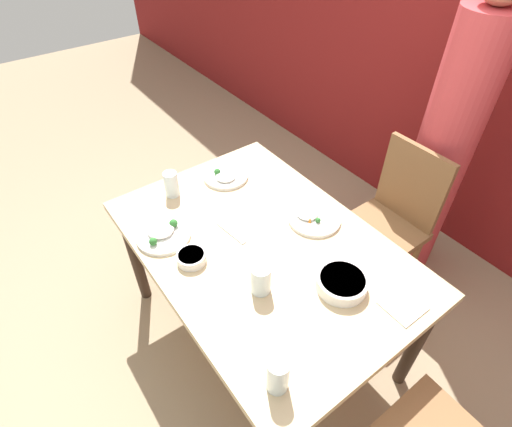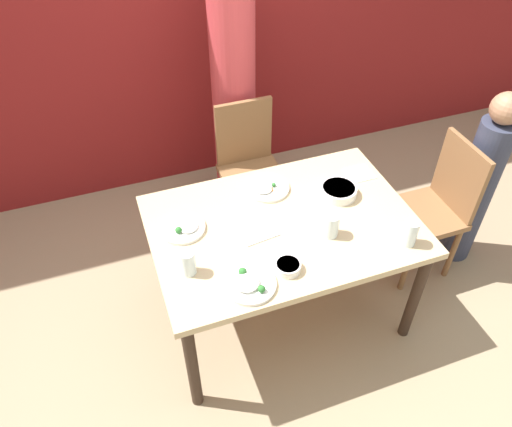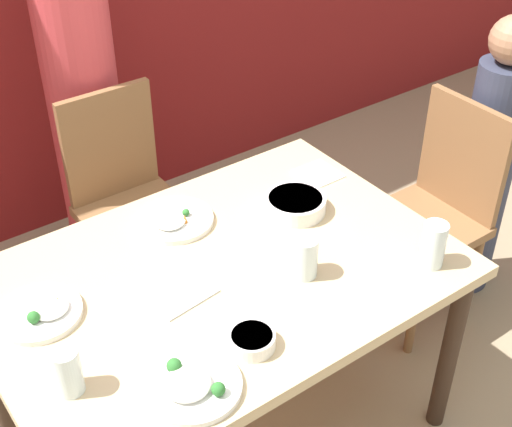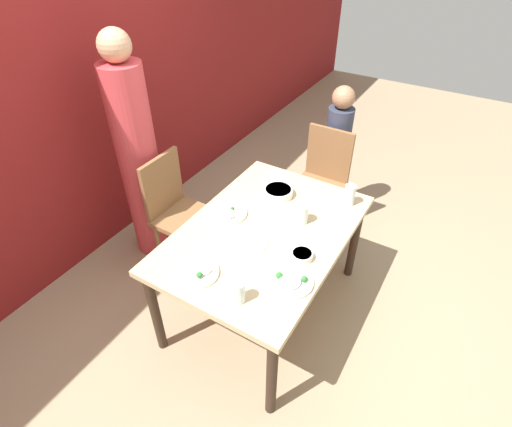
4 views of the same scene
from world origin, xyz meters
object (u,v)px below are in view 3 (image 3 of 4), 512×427
Objects in this scene: bowl_curry at (295,204)px; chair_child_spot at (435,208)px; person_adult at (82,94)px; person_child at (486,168)px; chair_adult_spot at (128,198)px; glass_water_tall at (67,371)px; plate_rice_adult at (174,220)px.

chair_child_spot is at bearing -5.09° from bowl_curry.
person_child is at bearing -41.75° from person_adult.
person_child is at bearing -32.24° from chair_adult_spot.
person_child reaches higher than bowl_curry.
glass_water_tall is (-0.91, -0.27, 0.04)m from bowl_curry.
person_adult reaches higher than bowl_curry.
bowl_curry is at bearing -68.80° from chair_adult_spot.
person_adult is 7.05× the size of plate_rice_adult.
chair_child_spot reaches higher than glass_water_tall.
chair_child_spot is at bearing -39.32° from chair_adult_spot.
plate_rice_adult is (-1.29, 0.23, 0.16)m from person_child.
glass_water_tall is (-1.84, -0.21, 0.21)m from person_child.
person_adult reaches higher than glass_water_tall.
person_adult reaches higher than person_child.
glass_water_tall is at bearing -173.55° from person_child.
chair_adult_spot is 6.98× the size of glass_water_tall.
chair_child_spot is at bearing -49.21° from person_adult.
person_child is (0.28, -0.00, 0.08)m from chair_child_spot.
person_adult is at bearing -139.21° from chair_child_spot.
chair_adult_spot and chair_child_spot have the same top height.
person_adult is at bearing 104.98° from bowl_curry.
plate_rice_adult is at bearing -95.64° from person_adult.
chair_adult_spot is 3.71× the size of plate_rice_adult.
person_adult is 1.05m from bowl_curry.
chair_adult_spot is at bearing 81.02° from plate_rice_adult.
person_child is 5.99× the size of bowl_curry.
plate_rice_adult is 0.71m from glass_water_tall.
person_child is at bearing -10.24° from plate_rice_adult.
person_child is 0.95m from bowl_curry.
chair_child_spot is 1.45m from person_adult.
chair_child_spot is at bearing -12.96° from plate_rice_adult.
chair_adult_spot reaches higher than glass_water_tall.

